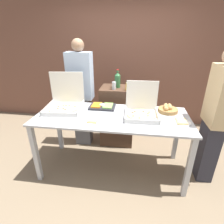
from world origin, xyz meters
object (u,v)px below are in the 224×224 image
at_px(soda_bottle, 117,80).
at_px(person_guest_plaid, 81,94).
at_px(paper_plate_front_center, 181,122).
at_px(pizza_box_far_right, 142,110).
at_px(paper_plate_front_right, 93,120).
at_px(soda_can_colored, 128,86).
at_px(soda_can_silver, 114,86).
at_px(veggie_tray, 102,106).
at_px(person_guest_cap, 216,118).
at_px(pizza_box_far_left, 65,103).
at_px(bread_basket, 168,109).

distance_m(soda_bottle, person_guest_plaid, 0.65).
bearing_deg(paper_plate_front_center, pizza_box_far_right, 163.19).
distance_m(paper_plate_front_right, soda_can_colored, 0.92).
distance_m(soda_can_silver, soda_can_colored, 0.23).
relative_size(veggie_tray, person_guest_cap, 0.21).
height_order(pizza_box_far_left, soda_bottle, pizza_box_far_left).
relative_size(pizza_box_far_left, soda_can_colored, 4.51).
bearing_deg(paper_plate_front_right, pizza_box_far_left, 144.93).
height_order(soda_can_colored, person_guest_plaid, person_guest_plaid).
relative_size(veggie_tray, soda_can_colored, 3.01).
bearing_deg(pizza_box_far_left, paper_plate_front_right, -40.96).
bearing_deg(pizza_box_far_right, soda_can_colored, 109.99).
height_order(pizza_box_far_left, bread_basket, pizza_box_far_left).
xyz_separation_m(veggie_tray, person_guest_cap, (1.48, -0.22, 0.02)).
xyz_separation_m(pizza_box_far_left, soda_can_silver, (0.66, 0.48, 0.15)).
bearing_deg(veggie_tray, soda_bottle, 72.33).
distance_m(paper_plate_front_center, person_guest_plaid, 1.65).
bearing_deg(pizza_box_far_right, soda_bottle, 118.57).
bearing_deg(bread_basket, person_guest_cap, -20.64).
bearing_deg(pizza_box_far_left, veggie_tray, 3.05).
height_order(soda_bottle, soda_can_silver, soda_bottle).
distance_m(paper_plate_front_right, soda_bottle, 1.01).
distance_m(veggie_tray, soda_can_silver, 0.46).
bearing_deg(soda_can_silver, pizza_box_far_right, -52.00).
bearing_deg(paper_plate_front_right, soda_can_silver, 79.46).
bearing_deg(person_guest_cap, paper_plate_front_center, 103.92).
relative_size(pizza_box_far_right, person_guest_plaid, 0.25).
height_order(soda_can_silver, person_guest_plaid, person_guest_plaid).
xyz_separation_m(veggie_tray, soda_bottle, (0.16, 0.51, 0.28)).
relative_size(pizza_box_far_left, soda_bottle, 1.86).
bearing_deg(paper_plate_front_right, pizza_box_far_right, 23.34).
bearing_deg(soda_can_silver, paper_plate_front_center, -37.58).
bearing_deg(veggie_tray, soda_can_colored, 47.52).
relative_size(pizza_box_far_right, person_guest_cap, 0.26).
height_order(bread_basket, soda_can_silver, soda_can_silver).
bearing_deg(person_guest_cap, soda_can_silver, 65.77).
relative_size(soda_bottle, person_guest_plaid, 0.16).
xyz_separation_m(veggie_tray, person_guest_plaid, (-0.44, 0.39, 0.05)).
xyz_separation_m(paper_plate_front_right, soda_can_silver, (0.15, 0.83, 0.22)).
bearing_deg(soda_can_colored, soda_bottle, 143.42).
distance_m(paper_plate_front_right, person_guest_plaid, 0.92).
bearing_deg(person_guest_cap, person_guest_plaid, 72.41).
xyz_separation_m(pizza_box_far_left, veggie_tray, (0.54, 0.08, -0.06)).
distance_m(veggie_tray, soda_bottle, 0.61).
bearing_deg(soda_can_colored, paper_plate_front_center, -44.78).
relative_size(paper_plate_front_right, person_guest_plaid, 0.13).
bearing_deg(soda_can_silver, person_guest_cap, -24.23).
distance_m(person_guest_plaid, person_guest_cap, 2.01).
relative_size(pizza_box_far_left, soda_can_silver, 4.51).
distance_m(soda_bottle, soda_can_colored, 0.24).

